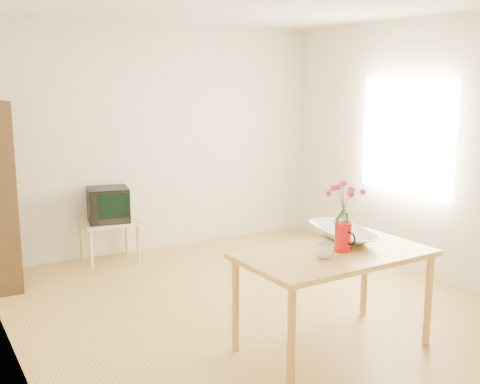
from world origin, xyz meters
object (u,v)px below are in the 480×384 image
mug (325,251)px  bowl (343,209)px  television (108,204)px  table (334,262)px  pitcher (343,238)px

mug → bowl: 0.60m
bowl → television: bowl is taller
table → television: 3.02m
television → bowl: bearing=-56.9°
pitcher → bowl: (0.22, 0.27, 0.14)m
table → mug: size_ratio=10.84×
table → mug: bearing=-153.4°
television → pitcher: bearing=-62.7°
mug → television: bearing=-81.8°
pitcher → television: (-0.87, 2.91, -0.20)m
table → television: television is taller
table → pitcher: 0.19m
mug → television: size_ratio=0.27×
bowl → television: (-1.09, 2.64, -0.34)m
pitcher → bowl: bowl is taller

